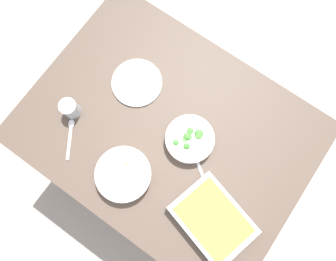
{
  "coord_description": "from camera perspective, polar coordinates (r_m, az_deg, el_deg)",
  "views": [
    {
      "loc": [
        0.16,
        -0.22,
        2.01
      ],
      "look_at": [
        0.0,
        0.0,
        0.74
      ],
      "focal_mm": 32.73,
      "sensor_mm": 36.0,
      "label": 1
    }
  ],
  "objects": [
    {
      "name": "ground_plane",
      "position": [
        2.03,
        -0.0,
        -4.38
      ],
      "size": [
        6.0,
        6.0,
        0.0
      ],
      "primitive_type": "plane",
      "color": "#9E9389"
    },
    {
      "name": "dining_table",
      "position": [
        1.39,
        -0.0,
        -0.78
      ],
      "size": [
        1.2,
        0.9,
        0.74
      ],
      "color": "#4C3D33",
      "rests_on": "ground_plane"
    },
    {
      "name": "stew_bowl",
      "position": [
        1.25,
        -8.29,
        -8.09
      ],
      "size": [
        0.23,
        0.23,
        0.06
      ],
      "color": "white",
      "rests_on": "dining_table"
    },
    {
      "name": "broccoli_bowl",
      "position": [
        1.26,
        4.06,
        -1.61
      ],
      "size": [
        0.2,
        0.2,
        0.07
      ],
      "color": "white",
      "rests_on": "dining_table"
    },
    {
      "name": "baking_dish",
      "position": [
        1.25,
        8.31,
        -16.05
      ],
      "size": [
        0.35,
        0.29,
        0.06
      ],
      "color": "silver",
      "rests_on": "dining_table"
    },
    {
      "name": "drink_cup",
      "position": [
        1.34,
        -17.71,
        3.87
      ],
      "size": [
        0.07,
        0.07,
        0.08
      ],
      "color": "#B2BCC6",
      "rests_on": "dining_table"
    },
    {
      "name": "side_plate",
      "position": [
        1.36,
        -5.81,
        8.83
      ],
      "size": [
        0.22,
        0.22,
        0.01
      ],
      "primitive_type": "cylinder",
      "color": "white",
      "rests_on": "dining_table"
    },
    {
      "name": "spoon_by_stew",
      "position": [
        1.28,
        -6.38,
        -7.3
      ],
      "size": [
        0.1,
        0.16,
        0.01
      ],
      "color": "silver",
      "rests_on": "dining_table"
    },
    {
      "name": "spoon_by_broccoli",
      "position": [
        1.28,
        5.46,
        -5.72
      ],
      "size": [
        0.15,
        0.12,
        0.01
      ],
      "color": "silver",
      "rests_on": "dining_table"
    },
    {
      "name": "spoon_spare",
      "position": [
        1.35,
        -17.72,
        -0.53
      ],
      "size": [
        0.11,
        0.16,
        0.01
      ],
      "color": "silver",
      "rests_on": "dining_table"
    }
  ]
}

